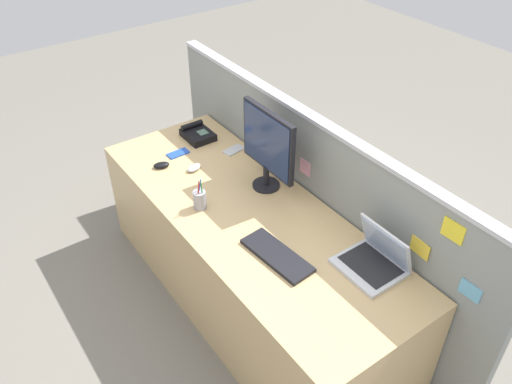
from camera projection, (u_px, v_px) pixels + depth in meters
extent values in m
plane|color=slate|center=(250.00, 299.00, 3.37)|extent=(10.00, 10.00, 0.00)
cube|color=tan|center=(249.00, 258.00, 3.15)|extent=(2.21, 0.80, 0.72)
cube|color=gray|center=(307.00, 203.00, 3.22)|extent=(2.69, 0.06, 1.16)
cube|color=#B7BAC1|center=(314.00, 118.00, 2.86)|extent=(2.69, 0.07, 0.02)
cube|color=yellow|center=(420.00, 248.00, 2.49)|extent=(0.11, 0.01, 0.09)
cube|color=pink|center=(305.00, 167.00, 3.04)|extent=(0.09, 0.01, 0.09)
cube|color=#66ADD1|center=(470.00, 291.00, 2.32)|extent=(0.11, 0.01, 0.08)
cube|color=yellow|center=(453.00, 231.00, 2.28)|extent=(0.11, 0.01, 0.10)
cylinder|color=black|center=(266.00, 185.00, 3.13)|extent=(0.16, 0.16, 0.02)
cylinder|color=black|center=(266.00, 175.00, 3.09)|extent=(0.04, 0.04, 0.12)
cube|color=black|center=(268.00, 141.00, 2.95)|extent=(0.44, 0.03, 0.37)
cube|color=#19284C|center=(266.00, 142.00, 2.95)|extent=(0.41, 0.01, 0.34)
cube|color=silver|center=(369.00, 267.00, 2.58)|extent=(0.31, 0.27, 0.02)
cube|color=black|center=(370.00, 265.00, 2.58)|extent=(0.27, 0.20, 0.00)
cube|color=silver|center=(386.00, 243.00, 2.56)|extent=(0.31, 0.08, 0.20)
cube|color=#9EB2D1|center=(385.00, 244.00, 2.56)|extent=(0.28, 0.07, 0.18)
cube|color=black|center=(198.00, 135.00, 3.56)|extent=(0.22, 0.17, 0.05)
cube|color=#4C6B5B|center=(203.00, 132.00, 3.54)|extent=(0.07, 0.06, 0.01)
cylinder|color=black|center=(192.00, 125.00, 3.58)|extent=(0.04, 0.16, 0.04)
cube|color=black|center=(277.00, 255.00, 2.64)|extent=(0.42, 0.19, 0.02)
ellipsoid|color=silver|center=(194.00, 168.00, 3.26)|extent=(0.09, 0.11, 0.03)
ellipsoid|color=black|center=(161.00, 165.00, 3.28)|extent=(0.09, 0.11, 0.03)
cylinder|color=#99999E|center=(200.00, 200.00, 2.94)|extent=(0.07, 0.07, 0.11)
cylinder|color=blue|center=(199.00, 190.00, 2.91)|extent=(0.02, 0.03, 0.14)
cylinder|color=red|center=(198.00, 192.00, 2.89)|extent=(0.02, 0.02, 0.15)
cylinder|color=#238438|center=(202.00, 193.00, 2.90)|extent=(0.02, 0.01, 0.13)
cube|color=#B7BAC1|center=(234.00, 150.00, 3.44)|extent=(0.10, 0.15, 0.01)
cube|color=blue|center=(178.00, 153.00, 3.41)|extent=(0.07, 0.14, 0.01)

